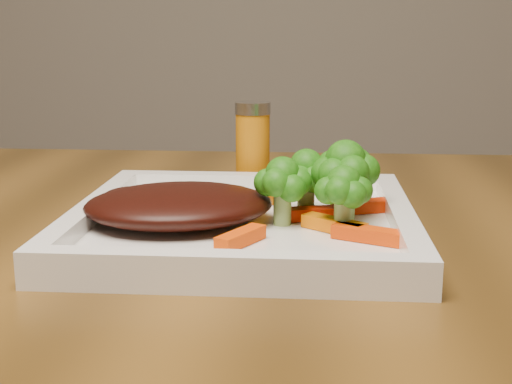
{
  "coord_description": "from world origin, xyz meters",
  "views": [
    {
      "loc": [
        0.18,
        -0.63,
        0.92
      ],
      "look_at": [
        0.14,
        -0.07,
        0.79
      ],
      "focal_mm": 50.0,
      "sensor_mm": 36.0,
      "label": 1
    }
  ],
  "objects": [
    {
      "name": "carrot_2",
      "position": [
        0.13,
        -0.14,
        0.77
      ],
      "size": [
        0.03,
        0.05,
        0.01
      ],
      "primitive_type": "cube",
      "rotation": [
        0.0,
        0.0,
        1.06
      ],
      "color": "#EF4303",
      "rests_on": "plate"
    },
    {
      "name": "carrot_6",
      "position": [
        0.19,
        -0.06,
        0.77
      ],
      "size": [
        0.05,
        0.03,
        0.01
      ],
      "primitive_type": "cube",
      "rotation": [
        0.0,
        0.0,
        0.25
      ],
      "color": "red",
      "rests_on": "plate"
    },
    {
      "name": "steak",
      "position": [
        0.08,
        -0.08,
        0.78
      ],
      "size": [
        0.18,
        0.15,
        0.03
      ],
      "primitive_type": "ellipsoid",
      "rotation": [
        0.0,
        0.0,
        0.25
      ],
      "color": "black",
      "rests_on": "plate"
    },
    {
      "name": "broccoli_3",
      "position": [
        0.16,
        -0.08,
        0.79
      ],
      "size": [
        0.06,
        0.06,
        0.06
      ],
      "primitive_type": null,
      "rotation": [
        0.0,
        0.0,
        -0.27
      ],
      "color": "#187A14",
      "rests_on": "plate"
    },
    {
      "name": "plate",
      "position": [
        0.13,
        -0.07,
        0.76
      ],
      "size": [
        0.27,
        0.27,
        0.01
      ],
      "primitive_type": "cube",
      "color": "white",
      "rests_on": "dining_table"
    },
    {
      "name": "carrot_5",
      "position": [
        0.2,
        -0.1,
        0.77
      ],
      "size": [
        0.05,
        0.04,
        0.01
      ],
      "primitive_type": "cube",
      "rotation": [
        0.0,
        0.0,
        -0.66
      ],
      "color": "orange",
      "rests_on": "plate"
    },
    {
      "name": "broccoli_1",
      "position": [
        0.21,
        -0.06,
        0.79
      ],
      "size": [
        0.06,
        0.06,
        0.06
      ],
      "primitive_type": null,
      "rotation": [
        0.0,
        0.0,
        -0.0
      ],
      "color": "#2B7413",
      "rests_on": "plate"
    },
    {
      "name": "carrot_1",
      "position": [
        0.23,
        -0.12,
        0.77
      ],
      "size": [
        0.06,
        0.04,
        0.01
      ],
      "primitive_type": "cube",
      "rotation": [
        0.0,
        0.0,
        -0.43
      ],
      "color": "#E33B03",
      "rests_on": "plate"
    },
    {
      "name": "carrot_4",
      "position": [
        0.14,
        -0.02,
        0.77
      ],
      "size": [
        0.04,
        0.05,
        0.01
      ],
      "primitive_type": "cube",
      "rotation": [
        0.0,
        0.0,
        0.87
      ],
      "color": "#D45F03",
      "rests_on": "plate"
    },
    {
      "name": "spice_shaker",
      "position": [
        0.12,
        0.09,
        0.8
      ],
      "size": [
        0.04,
        0.04,
        0.09
      ],
      "primitive_type": "cylinder",
      "rotation": [
        0.0,
        0.0,
        -0.36
      ],
      "color": "#C16E0A",
      "rests_on": "dining_table"
    },
    {
      "name": "carrot_3",
      "position": [
        0.23,
        -0.04,
        0.77
      ],
      "size": [
        0.06,
        0.03,
        0.01
      ],
      "primitive_type": "cube",
      "rotation": [
        0.0,
        0.0,
        0.33
      ],
      "color": "red",
      "rests_on": "plate"
    },
    {
      "name": "broccoli_0",
      "position": [
        0.18,
        -0.05,
        0.8
      ],
      "size": [
        0.07,
        0.07,
        0.07
      ],
      "primitive_type": null,
      "rotation": [
        0.0,
        0.0,
        -0.41
      ],
      "color": "#276410",
      "rests_on": "plate"
    },
    {
      "name": "broccoli_2",
      "position": [
        0.21,
        -0.1,
        0.79
      ],
      "size": [
        0.06,
        0.06,
        0.06
      ],
      "primitive_type": null,
      "rotation": [
        0.0,
        0.0,
        -0.16
      ],
      "color": "#217B14",
      "rests_on": "plate"
    }
  ]
}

